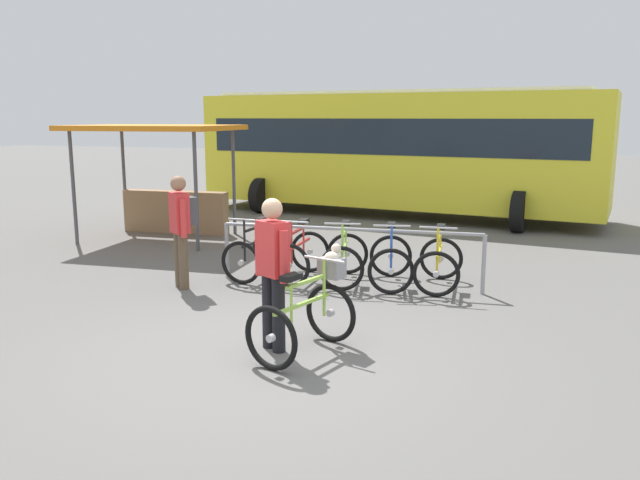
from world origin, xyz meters
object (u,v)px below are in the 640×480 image
bus_distant (397,146)px  racked_bike_yellow (439,263)px  racked_bike_black (257,254)px  racked_bike_lime (345,258)px  racked_bike_red (300,256)px  racked_bike_blue (391,261)px  market_stall (164,169)px  pedestrian_with_backpack (181,224)px  featured_bicycle (310,308)px  person_with_featured_bike (273,267)px

bus_distant → racked_bike_yellow: bearing=-73.6°
racked_bike_black → racked_bike_lime: size_ratio=0.97×
racked_bike_red → racked_bike_yellow: (2.10, 0.14, 0.00)m
racked_bike_blue → racked_bike_yellow: same height
racked_bike_black → market_stall: (-3.20, 2.64, 1.03)m
racked_bike_lime → pedestrian_with_backpack: pedestrian_with_backpack is taller
racked_bike_lime → pedestrian_with_backpack: (-2.16, -1.03, 0.57)m
racked_bike_lime → racked_bike_red: bearing=-176.1°
racked_bike_yellow → racked_bike_black: bearing=-176.1°
market_stall → bus_distant: bearing=48.1°
featured_bicycle → bus_distant: bus_distant is taller
racked_bike_lime → bus_distant: size_ratio=0.12×
pedestrian_with_backpack → bus_distant: bearing=79.1°
pedestrian_with_backpack → bus_distant: (1.54, 8.01, 0.80)m
racked_bike_blue → person_with_featured_bike: 3.14m
racked_bike_red → featured_bicycle: size_ratio=0.90×
pedestrian_with_backpack → racked_bike_blue: bearing=20.6°
racked_bike_red → racked_bike_yellow: 2.10m
bus_distant → pedestrian_with_backpack: bearing=-100.9°
racked_bike_yellow → market_stall: bearing=157.8°
racked_bike_lime → racked_bike_blue: same height
racked_bike_lime → person_with_featured_bike: (0.06, -2.98, 0.54)m
racked_bike_black → person_with_featured_bike: 3.28m
racked_bike_yellow → person_with_featured_bike: person_with_featured_bike is taller
racked_bike_red → bus_distant: (0.08, 7.03, 1.37)m
racked_bike_yellow → featured_bicycle: 3.17m
racked_bike_black → racked_bike_blue: bearing=3.9°
racked_bike_yellow → featured_bicycle: size_ratio=0.92×
racked_bike_yellow → bus_distant: size_ratio=0.11×
racked_bike_black → racked_bike_blue: (2.10, 0.14, 0.00)m
featured_bicycle → racked_bike_red: bearing=111.7°
person_with_featured_bike → bus_distant: (-0.68, 9.96, 0.83)m
person_with_featured_bike → market_stall: (-4.66, 5.53, 0.49)m
person_with_featured_bike → bus_distant: bearing=93.9°
bus_distant → racked_bike_blue: bearing=-79.2°
racked_bike_lime → featured_bicycle: (0.45, -2.92, 0.12)m
racked_bike_red → market_stall: 4.80m
racked_bike_lime → pedestrian_with_backpack: 2.46m
racked_bike_lime → pedestrian_with_backpack: bearing=-154.6°
market_stall → racked_bike_lime: bearing=-29.0°
racked_bike_red → bus_distant: bearing=89.4°
featured_bicycle → person_with_featured_bike: size_ratio=0.77×
racked_bike_yellow → featured_bicycle: featured_bicycle is taller
racked_bike_yellow → pedestrian_with_backpack: pedestrian_with_backpack is taller
person_with_featured_bike → market_stall: size_ratio=0.51×
racked_bike_blue → person_with_featured_bike: bearing=-101.9°
pedestrian_with_backpack → market_stall: market_stall is taller
racked_bike_black → racked_bike_red: (0.70, 0.05, 0.00)m
racked_bike_lime → pedestrian_with_backpack: size_ratio=0.72×
person_with_featured_bike → bus_distant: size_ratio=0.16×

